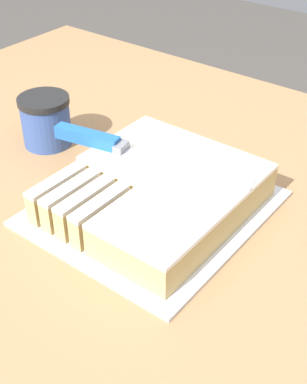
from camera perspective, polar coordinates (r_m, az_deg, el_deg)
countertop at (r=1.22m, az=-1.96°, el=-18.66°), size 1.40×1.10×0.94m
cake_board at (r=0.85m, az=0.00°, el=-1.69°), size 0.32×0.35×0.01m
cake at (r=0.84m, az=0.55°, el=0.07°), size 0.27×0.30×0.06m
knife at (r=0.89m, az=-4.52°, el=5.05°), size 0.35×0.09×0.02m
coffee_cup at (r=1.03m, az=-11.41°, el=7.48°), size 0.10×0.10×0.10m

